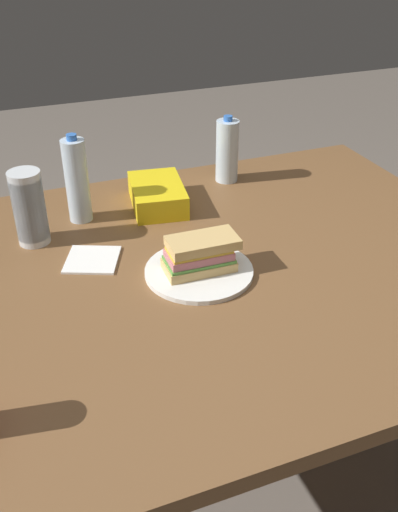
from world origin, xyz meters
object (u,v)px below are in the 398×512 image
paper_plate (199,271)px  plastic_cup_stack (29,208)px  water_bottle_spare (227,151)px  sandwich (200,254)px  dining_table (230,287)px  water_bottle_tall (77,181)px  chip_bag (157,195)px

paper_plate → plastic_cup_stack: (-0.36, 0.30, 0.10)m
plastic_cup_stack → water_bottle_spare: size_ratio=0.94×
sandwich → plastic_cup_stack: (-0.36, 0.30, 0.05)m
dining_table → plastic_cup_stack: plastic_cup_stack is taller
plastic_cup_stack → dining_table: bearing=-31.7°
dining_table → sandwich: size_ratio=7.90×
dining_table → sandwich: (-0.09, -0.02, 0.14)m
dining_table → water_bottle_tall: (-0.31, 0.36, 0.20)m
plastic_cup_stack → sandwich: bearing=-40.0°
sandwich → water_bottle_spare: 0.56m
paper_plate → sandwich: size_ratio=1.45×
paper_plate → sandwich: bearing=25.2°
paper_plate → sandwich: 0.05m
chip_bag → sandwich: bearing=6.7°
chip_bag → plastic_cup_stack: 0.39m
water_bottle_tall → chip_bag: bearing=0.5°
dining_table → plastic_cup_stack: bearing=148.3°
dining_table → water_bottle_spare: bearing=67.8°
dining_table → sandwich: sandwich is taller
dining_table → plastic_cup_stack: 0.56m
sandwich → water_bottle_spare: bearing=59.7°
dining_table → water_bottle_tall: size_ratio=5.72×
chip_bag → dining_table: bearing=21.1°
water_bottle_spare → plastic_cup_stack: bearing=-164.3°
chip_bag → water_bottle_spare: size_ratio=1.07×
chip_bag → plastic_cup_stack: bearing=-68.4°
water_bottle_tall → water_bottle_spare: size_ratio=1.18×
chip_bag → paper_plate: bearing=6.2°
paper_plate → water_bottle_tall: 0.46m
sandwich → chip_bag: (0.01, 0.39, -0.02)m
chip_bag → water_bottle_spare: water_bottle_spare is taller
paper_plate → plastic_cup_stack: size_ratio=1.32×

